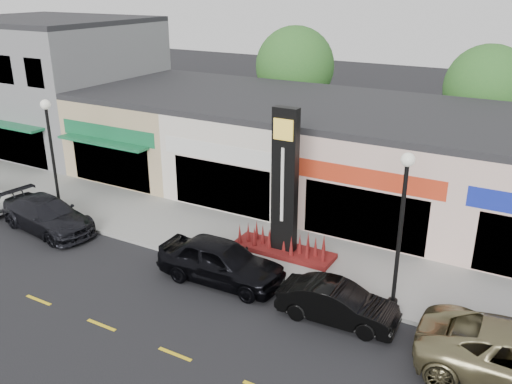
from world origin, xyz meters
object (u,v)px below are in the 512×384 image
car_dark_sedan (48,215)px  car_black_conv (338,303)px  car_black_sedan (221,261)px  pylon_sign (284,205)px  lamp_west_near (51,146)px  lamp_east_near (402,217)px

car_dark_sedan → car_black_conv: 13.86m
car_black_sedan → pylon_sign: bearing=-23.2°
lamp_west_near → pylon_sign: 11.19m
lamp_west_near → lamp_east_near: 16.00m
pylon_sign → car_dark_sedan: size_ratio=1.18×
lamp_east_near → car_black_conv: 3.48m
lamp_east_near → car_black_sedan: (-6.13, -1.19, -2.65)m
car_black_sedan → lamp_west_near: bearing=81.4°
car_dark_sedan → car_black_sedan: 9.15m
lamp_east_near → car_dark_sedan: (-15.28, -1.30, -2.74)m
lamp_west_near → pylon_sign: size_ratio=0.91×
lamp_east_near → car_dark_sedan: lamp_east_near is taller
pylon_sign → car_black_conv: pylon_sign is taller
lamp_west_near → pylon_sign: bearing=8.8°
car_dark_sedan → car_black_sedan: car_black_sedan is taller
car_dark_sedan → lamp_east_near: bearing=-77.3°
lamp_west_near → lamp_east_near: bearing=0.0°
lamp_east_near → car_dark_sedan: bearing=-175.1°
pylon_sign → car_black_conv: bearing=-41.4°
lamp_west_near → car_black_sedan: size_ratio=1.13×
pylon_sign → car_black_sedan: (-1.13, -2.89, -1.45)m
lamp_east_near → car_black_sedan: lamp_east_near is taller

